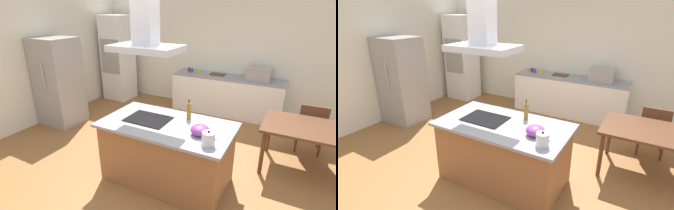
% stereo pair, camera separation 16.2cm
% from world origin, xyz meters
% --- Properties ---
extents(ground, '(16.00, 16.00, 0.00)m').
position_xyz_m(ground, '(0.00, 1.50, 0.00)').
color(ground, '#936033').
extents(wall_back, '(7.20, 0.10, 2.70)m').
position_xyz_m(wall_back, '(0.00, 3.25, 1.35)').
color(wall_back, silver).
rests_on(wall_back, ground).
extents(wall_left, '(0.10, 8.80, 2.70)m').
position_xyz_m(wall_left, '(-3.45, 1.00, 1.35)').
color(wall_left, silver).
rests_on(wall_left, ground).
extents(kitchen_island, '(1.80, 1.01, 0.90)m').
position_xyz_m(kitchen_island, '(0.00, 0.00, 0.45)').
color(kitchen_island, '#995B33').
rests_on(kitchen_island, ground).
extents(cooktop, '(0.60, 0.44, 0.01)m').
position_xyz_m(cooktop, '(-0.30, 0.00, 0.91)').
color(cooktop, black).
rests_on(cooktop, kitchen_island).
extents(tea_kettle, '(0.20, 0.15, 0.19)m').
position_xyz_m(tea_kettle, '(0.69, -0.29, 0.98)').
color(tea_kettle, silver).
rests_on(tea_kettle, kitchen_island).
extents(olive_oil_bottle, '(0.06, 0.06, 0.28)m').
position_xyz_m(olive_oil_bottle, '(0.20, 0.29, 1.02)').
color(olive_oil_bottle, olive).
rests_on(olive_oil_bottle, kitchen_island).
extents(mixing_bowl, '(0.24, 0.24, 0.13)m').
position_xyz_m(mixing_bowl, '(0.52, -0.09, 0.97)').
color(mixing_bowl, purple).
rests_on(mixing_bowl, kitchen_island).
extents(back_counter, '(2.51, 0.62, 0.90)m').
position_xyz_m(back_counter, '(0.04, 2.88, 0.45)').
color(back_counter, white).
rests_on(back_counter, ground).
extents(countertop_microwave, '(0.50, 0.38, 0.28)m').
position_xyz_m(countertop_microwave, '(0.70, 2.88, 1.04)').
color(countertop_microwave, '#9E9993').
rests_on(countertop_microwave, back_counter).
extents(coffee_mug_red, '(0.08, 0.08, 0.09)m').
position_xyz_m(coffee_mug_red, '(-0.95, 2.94, 0.95)').
color(coffee_mug_red, red).
rests_on(coffee_mug_red, back_counter).
extents(coffee_mug_blue, '(0.08, 0.08, 0.09)m').
position_xyz_m(coffee_mug_blue, '(-0.86, 2.89, 0.95)').
color(coffee_mug_blue, '#2D56B2').
rests_on(coffee_mug_blue, back_counter).
extents(coffee_mug_yellow, '(0.08, 0.08, 0.09)m').
position_xyz_m(coffee_mug_yellow, '(-0.69, 2.89, 0.95)').
color(coffee_mug_yellow, gold).
rests_on(coffee_mug_yellow, back_counter).
extents(cutting_board, '(0.34, 0.24, 0.02)m').
position_xyz_m(cutting_board, '(-0.22, 2.93, 0.91)').
color(cutting_board, '#59331E').
rests_on(cutting_board, back_counter).
extents(wall_oven_stack, '(0.70, 0.66, 2.20)m').
position_xyz_m(wall_oven_stack, '(-2.90, 2.65, 1.10)').
color(wall_oven_stack, white).
rests_on(wall_oven_stack, ground).
extents(refrigerator, '(0.80, 0.73, 1.82)m').
position_xyz_m(refrigerator, '(-2.98, 0.73, 0.91)').
color(refrigerator, '#9E9993').
rests_on(refrigerator, ground).
extents(dining_table, '(1.40, 0.90, 0.75)m').
position_xyz_m(dining_table, '(1.80, 1.16, 0.67)').
color(dining_table, '#59331E').
rests_on(dining_table, ground).
extents(chair_facing_back_wall, '(0.42, 0.42, 0.89)m').
position_xyz_m(chair_facing_back_wall, '(1.80, 1.82, 0.51)').
color(chair_facing_back_wall, gold).
rests_on(chair_facing_back_wall, ground).
extents(range_hood, '(0.90, 0.55, 0.78)m').
position_xyz_m(range_hood, '(-0.30, 0.00, 2.10)').
color(range_hood, '#ADADB2').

